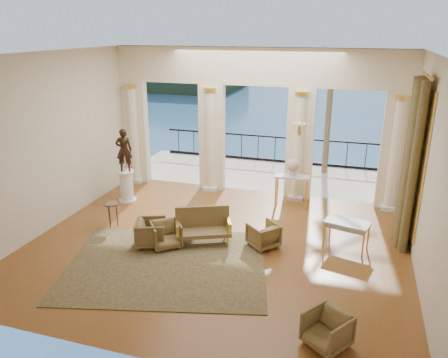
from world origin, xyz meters
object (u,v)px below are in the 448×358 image
(armchair_d, at_px, (151,231))
(console_table, at_px, (292,181))
(statue, at_px, (124,150))
(side_table, at_px, (111,207))
(armchair_a, at_px, (166,234))
(armchair_b, at_px, (327,328))
(settee, at_px, (203,226))
(armchair_c, at_px, (263,234))
(game_table, at_px, (347,225))
(pedestal, at_px, (127,187))

(armchair_d, height_order, console_table, console_table)
(armchair_d, xyz_separation_m, statue, (-1.97, 2.37, 1.26))
(statue, relative_size, side_table, 1.97)
(armchair_a, distance_m, armchair_b, 4.67)
(armchair_b, bearing_deg, settee, 173.19)
(armchair_d, relative_size, settee, 0.50)
(armchair_c, distance_m, console_table, 2.78)
(armchair_d, bearing_deg, side_table, 44.79)
(game_table, xyz_separation_m, statue, (-6.50, 1.14, 0.99))
(armchair_a, relative_size, statue, 0.53)
(armchair_a, bearing_deg, side_table, 123.98)
(side_table, bearing_deg, pedestal, 106.35)
(settee, xyz_separation_m, console_table, (1.71, 2.94, 0.35))
(armchair_a, bearing_deg, armchair_d, 147.90)
(pedestal, bearing_deg, console_table, 12.88)
(armchair_c, bearing_deg, game_table, 146.70)
(armchair_a, height_order, settee, settee)
(armchair_c, bearing_deg, pedestal, -66.90)
(armchair_c, relative_size, console_table, 0.64)
(armchair_c, relative_size, side_table, 1.01)
(armchair_c, bearing_deg, settee, -39.28)
(statue, height_order, console_table, statue)
(armchair_c, xyz_separation_m, console_table, (0.24, 2.73, 0.46))
(settee, height_order, console_table, console_table)
(statue, distance_m, console_table, 5.03)
(console_table, bearing_deg, armchair_c, -100.06)
(settee, height_order, pedestal, pedestal)
(settee, bearing_deg, armchair_a, -171.22)
(settee, distance_m, pedestal, 3.62)
(armchair_a, xyz_separation_m, armchair_b, (3.99, -2.41, -0.01))
(game_table, distance_m, pedestal, 6.60)
(game_table, height_order, pedestal, pedestal)
(armchair_b, bearing_deg, console_table, 139.75)
(armchair_a, distance_m, armchair_c, 2.34)
(side_table, bearing_deg, armchair_b, -27.48)
(armchair_a, distance_m, pedestal, 3.32)
(armchair_c, relative_size, settee, 0.45)
(pedestal, xyz_separation_m, statue, (0.00, -0.00, 1.15))
(armchair_a, height_order, statue, statue)
(armchair_a, height_order, armchair_b, armchair_a)
(settee, xyz_separation_m, pedestal, (-3.12, 1.83, 0.03))
(armchair_a, relative_size, armchair_d, 0.95)
(armchair_a, distance_m, statue, 3.56)
(armchair_b, xyz_separation_m, console_table, (-1.52, 5.85, 0.45))
(armchair_a, xyz_separation_m, armchair_c, (2.23, 0.71, -0.01))
(statue, bearing_deg, armchair_b, 118.29)
(settee, bearing_deg, game_table, -12.87)
(armchair_c, bearing_deg, side_table, -46.37)
(armchair_b, bearing_deg, side_table, -172.30)
(side_table, bearing_deg, game_table, 5.28)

